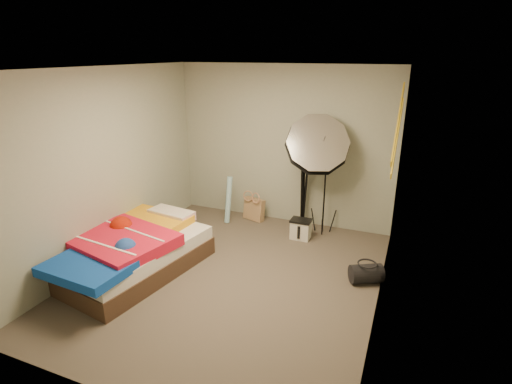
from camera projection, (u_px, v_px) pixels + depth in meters
The scene contains 15 objects.
floor at pixel (231, 277), 4.98m from camera, with size 4.00×4.00×0.00m, color #51493E.
ceiling at pixel (225, 68), 4.14m from camera, with size 4.00×4.00×0.00m, color silver.
wall_back at pixel (283, 146), 6.31m from camera, with size 3.50×3.50×0.00m, color gray.
wall_front at pixel (104, 264), 2.81m from camera, with size 3.50×3.50×0.00m, color gray.
wall_left at pixel (107, 167), 5.18m from camera, with size 4.00×4.00×0.00m, color gray.
wall_right at pixel (388, 203), 3.94m from camera, with size 4.00×4.00×0.00m, color gray.
tote_bag at pixel (254, 209), 6.64m from camera, with size 0.37×0.11×0.37m, color tan.
wrapping_roll at pixel (228, 200), 6.50m from camera, with size 0.09×0.09×0.76m, color #469BB8.
camera_case at pixel (301, 230), 5.97m from camera, with size 0.28×0.20×0.28m, color beige.
duffel_bag at pixel (366, 274), 4.84m from camera, with size 0.23×0.23×0.38m, color black.
wall_stripe_upper at pixel (398, 123), 4.24m from camera, with size 0.02×1.10×0.10m, color gold.
wall_stripe_lower at pixel (397, 137), 4.52m from camera, with size 0.02×1.10×0.10m, color gold.
bed at pixel (130, 250), 5.08m from camera, with size 1.59×2.13×0.54m.
photo_umbrella at pixel (317, 146), 5.68m from camera, with size 1.03×0.91×1.94m.
camera_tripod at pixel (304, 181), 6.18m from camera, with size 0.09×0.09×1.34m.
Camera 1 is at (1.93, -3.90, 2.66)m, focal length 28.00 mm.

